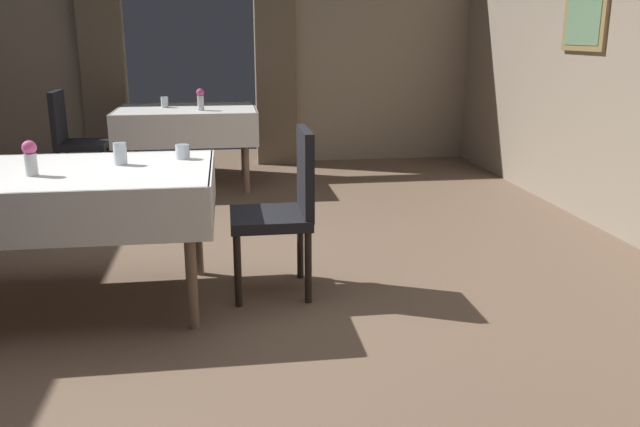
{
  "coord_description": "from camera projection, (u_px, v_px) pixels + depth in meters",
  "views": [
    {
      "loc": [
        0.36,
        -3.3,
        1.43
      ],
      "look_at": [
        0.93,
        0.66,
        0.33
      ],
      "focal_mm": 36.71,
      "sensor_mm": 36.0,
      "label": 1
    }
  ],
  "objects": [
    {
      "name": "flower_vase_mid",
      "position": [
        30.0,
        157.0,
        3.21
      ],
      "size": [
        0.07,
        0.07,
        0.18
      ],
      "color": "silver",
      "rests_on": "dining_table_mid"
    },
    {
      "name": "chair_mid_right",
      "position": [
        284.0,
        204.0,
        3.63
      ],
      "size": [
        0.45,
        0.44,
        0.93
      ],
      "color": "black",
      "rests_on": "ground"
    },
    {
      "name": "flower_vase_far",
      "position": [
        200.0,
        99.0,
        5.96
      ],
      "size": [
        0.07,
        0.07,
        0.2
      ],
      "color": "silver",
      "rests_on": "dining_table_far"
    },
    {
      "name": "dining_table_far",
      "position": [
        187.0,
        118.0,
        6.21
      ],
      "size": [
        1.3,
        1.02,
        0.75
      ],
      "color": "#7A604C",
      "rests_on": "ground"
    },
    {
      "name": "chair_far_left",
      "position": [
        73.0,
        136.0,
        6.02
      ],
      "size": [
        0.44,
        0.44,
        0.93
      ],
      "color": "black",
      "rests_on": "ground"
    },
    {
      "name": "glass_mid_c",
      "position": [
        183.0,
        152.0,
        3.66
      ],
      "size": [
        0.08,
        0.08,
        0.08
      ],
      "primitive_type": "cylinder",
      "color": "silver",
      "rests_on": "dining_table_mid"
    },
    {
      "name": "ground",
      "position": [
        165.0,
        312.0,
        3.48
      ],
      "size": [
        10.08,
        10.08,
        0.0
      ],
      "primitive_type": "plane",
      "color": "#7A604C"
    },
    {
      "name": "dining_table_mid",
      "position": [
        68.0,
        186.0,
        3.4
      ],
      "size": [
        1.49,
        1.01,
        0.75
      ],
      "color": "#7A604C",
      "rests_on": "ground"
    },
    {
      "name": "wall_back",
      "position": [
        189.0,
        25.0,
        7.06
      ],
      "size": [
        6.4,
        0.27,
        3.0
      ],
      "color": "gray",
      "rests_on": "ground"
    },
    {
      "name": "glass_far_b",
      "position": [
        165.0,
        102.0,
        6.21
      ],
      "size": [
        0.07,
        0.07,
        0.1
      ],
      "primitive_type": "cylinder",
      "color": "silver",
      "rests_on": "dining_table_far"
    },
    {
      "name": "glass_mid_b",
      "position": [
        120.0,
        154.0,
        3.49
      ],
      "size": [
        0.07,
        0.07,
        0.12
      ],
      "primitive_type": "cylinder",
      "color": "silver",
      "rests_on": "dining_table_mid"
    }
  ]
}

